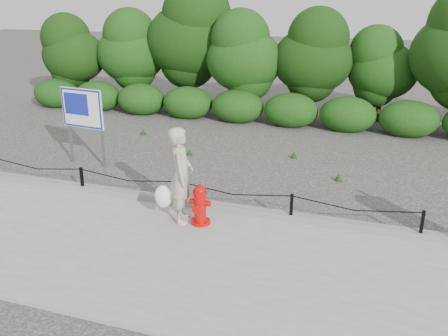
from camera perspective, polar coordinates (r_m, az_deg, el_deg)
ground at (r=10.68m, az=-5.33°, el=-4.83°), size 90.00×90.00×0.00m
sidewalk at (r=9.07m, az=-10.41°, el=-9.63°), size 14.00×4.00×0.08m
curb at (r=10.65m, az=-5.25°, el=-3.99°), size 14.00×0.22×0.14m
chain_barrier at (r=10.49m, az=-5.41°, el=-2.57°), size 10.06×0.06×0.60m
treeline at (r=18.29m, az=6.37°, el=13.92°), size 19.96×3.90×4.91m
fire_hydrant at (r=9.62m, az=-2.91°, el=-4.48°), size 0.45×0.45×0.86m
pedestrian at (r=9.56m, az=-5.31°, el=-1.06°), size 0.87×0.84×2.00m
advertising_sign at (r=13.41m, az=-16.68°, el=6.50°), size 1.34×0.26×2.15m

